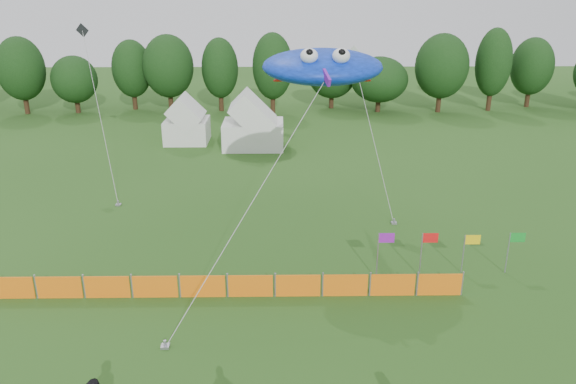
{
  "coord_description": "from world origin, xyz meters",
  "views": [
    {
      "loc": [
        -0.29,
        -13.44,
        12.33
      ],
      "look_at": [
        0.0,
        6.0,
        5.2
      ],
      "focal_mm": 35.0,
      "sensor_mm": 36.0,
      "label": 1
    }
  ],
  "objects_px": {
    "tent_left": "(187,123)",
    "stingray_kite": "(323,66)",
    "tent_right": "(253,126)",
    "barrier_fence": "(227,286)"
  },
  "relations": [
    {
      "from": "tent_left",
      "to": "stingray_kite",
      "type": "bearing_deg",
      "value": -62.87
    },
    {
      "from": "tent_right",
      "to": "stingray_kite",
      "type": "distance_m",
      "value": 19.27
    },
    {
      "from": "tent_left",
      "to": "barrier_fence",
      "type": "height_order",
      "value": "tent_left"
    },
    {
      "from": "tent_left",
      "to": "tent_right",
      "type": "relative_size",
      "value": 0.73
    },
    {
      "from": "tent_left",
      "to": "tent_right",
      "type": "xyz_separation_m",
      "value": [
        5.64,
        -1.76,
        0.15
      ]
    },
    {
      "from": "tent_right",
      "to": "stingray_kite",
      "type": "xyz_separation_m",
      "value": [
        4.2,
        -17.43,
        7.06
      ]
    },
    {
      "from": "tent_left",
      "to": "tent_right",
      "type": "height_order",
      "value": "tent_right"
    },
    {
      "from": "tent_right",
      "to": "stingray_kite",
      "type": "bearing_deg",
      "value": -76.46
    },
    {
      "from": "tent_right",
      "to": "stingray_kite",
      "type": "height_order",
      "value": "stingray_kite"
    },
    {
      "from": "tent_left",
      "to": "tent_right",
      "type": "distance_m",
      "value": 5.91
    }
  ]
}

